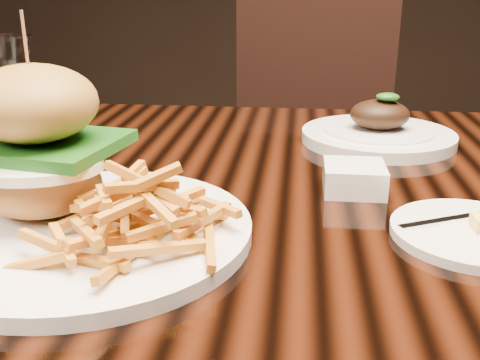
# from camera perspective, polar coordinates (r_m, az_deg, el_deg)

# --- Properties ---
(dining_table) EXTENTS (1.60, 0.90, 0.75)m
(dining_table) POSITION_cam_1_polar(r_m,az_deg,el_deg) (0.74, 4.52, -6.01)
(dining_table) COLOR black
(dining_table) RESTS_ON ground
(burger_plate) EXTENTS (0.33, 0.33, 0.22)m
(burger_plate) POSITION_cam_1_polar(r_m,az_deg,el_deg) (0.57, -16.42, -0.37)
(burger_plate) COLOR white
(burger_plate) RESTS_ON dining_table
(side_saucer) EXTENTS (0.16, 0.16, 0.02)m
(side_saucer) POSITION_cam_1_polar(r_m,az_deg,el_deg) (0.61, 22.70, -4.96)
(side_saucer) COLOR white
(side_saucer) RESTS_ON dining_table
(ramekin) EXTENTS (0.09, 0.09, 0.03)m
(ramekin) POSITION_cam_1_polar(r_m,az_deg,el_deg) (0.70, 11.52, 0.20)
(ramekin) COLOR white
(ramekin) RESTS_ON dining_table
(wine_glass) EXTENTS (0.06, 0.06, 0.17)m
(wine_glass) POSITION_cam_1_polar(r_m,az_deg,el_deg) (0.86, -22.13, 10.40)
(wine_glass) COLOR white
(wine_glass) RESTS_ON dining_table
(water_tumbler) EXTENTS (0.06, 0.06, 0.08)m
(water_tumbler) POSITION_cam_1_polar(r_m,az_deg,el_deg) (0.92, -22.93, 5.38)
(water_tumbler) COLOR white
(water_tumbler) RESTS_ON dining_table
(far_dish) EXTENTS (0.24, 0.24, 0.08)m
(far_dish) POSITION_cam_1_polar(r_m,az_deg,el_deg) (0.92, 13.86, 4.70)
(far_dish) COLOR white
(far_dish) RESTS_ON dining_table
(chair_far) EXTENTS (0.49, 0.49, 0.95)m
(chair_far) POSITION_cam_1_polar(r_m,az_deg,el_deg) (1.62, 7.12, 3.24)
(chair_far) COLOR black
(chair_far) RESTS_ON ground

